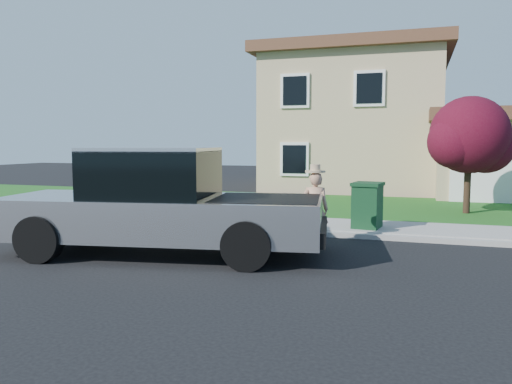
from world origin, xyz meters
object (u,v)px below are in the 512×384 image
(pickup_truck, at_px, (161,205))
(trash_bin, at_px, (367,205))
(ornamental_tree, at_px, (471,139))
(woman, at_px, (315,208))

(pickup_truck, distance_m, trash_bin, 5.38)
(pickup_truck, bearing_deg, ornamental_tree, 40.69)
(pickup_truck, relative_size, woman, 3.81)
(trash_bin, bearing_deg, ornamental_tree, 64.45)
(trash_bin, bearing_deg, pickup_truck, -127.13)
(ornamental_tree, bearing_deg, pickup_truck, -130.11)
(woman, bearing_deg, pickup_truck, 19.87)
(pickup_truck, bearing_deg, trash_bin, 35.17)
(pickup_truck, xyz_separation_m, ornamental_tree, (6.58, 7.81, 1.41))
(woman, distance_m, trash_bin, 2.24)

